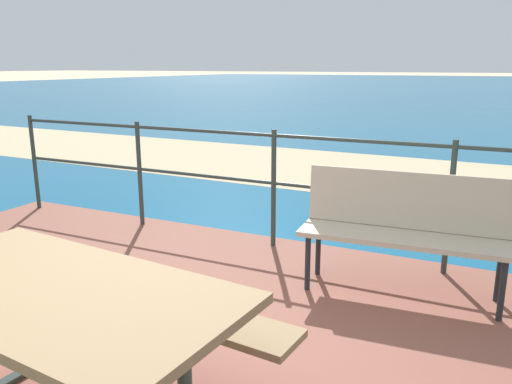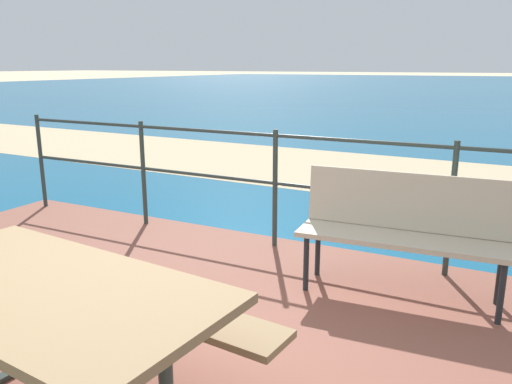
{
  "view_description": "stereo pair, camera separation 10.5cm",
  "coord_description": "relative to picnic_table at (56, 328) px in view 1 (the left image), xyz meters",
  "views": [
    {
      "loc": [
        1.73,
        -1.63,
        1.66
      ],
      "look_at": [
        0.07,
        1.88,
        0.69
      ],
      "focal_mm": 35.58,
      "sensor_mm": 36.0,
      "label": 1
    },
    {
      "loc": [
        1.83,
        -1.59,
        1.66
      ],
      "look_at": [
        0.07,
        1.88,
        0.69
      ],
      "focal_mm": 35.58,
      "sensor_mm": 36.0,
      "label": 2
    }
  ],
  "objects": [
    {
      "name": "sea_water",
      "position": [
        -0.23,
        40.32,
        -0.64
      ],
      "size": [
        90.0,
        90.0,
        0.01
      ],
      "primitive_type": "cube",
      "color": "#145B84",
      "rests_on": "ground"
    },
    {
      "name": "beach_strip",
      "position": [
        -0.23,
        6.56,
        -0.64
      ],
      "size": [
        54.07,
        4.67,
        0.01
      ],
      "primitive_type": "cube",
      "rotation": [
        0.0,
        0.0,
        -0.03
      ],
      "color": "tan",
      "rests_on": "ground"
    },
    {
      "name": "picnic_table",
      "position": [
        0.0,
        0.0,
        0.0
      ],
      "size": [
        1.68,
        1.58,
        0.76
      ],
      "rotation": [
        0.0,
        0.0,
        -0.1
      ],
      "color": "#8C704C",
      "rests_on": "patio_paving"
    },
    {
      "name": "park_bench",
      "position": [
        1.0,
        2.24,
        -0.06
      ],
      "size": [
        1.47,
        0.51,
        0.86
      ],
      "rotation": [
        0.0,
        0.0,
        0.07
      ],
      "color": "#BCAD93",
      "rests_on": "patio_paving"
    },
    {
      "name": "railing_fence",
      "position": [
        -0.23,
        2.71,
        0.09
      ],
      "size": [
        5.94,
        0.04,
        1.06
      ],
      "color": "#2D3833",
      "rests_on": "patio_paving"
    }
  ]
}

